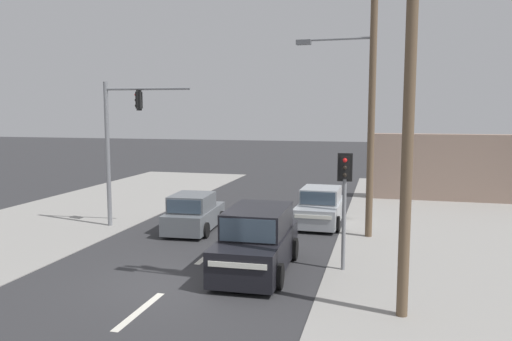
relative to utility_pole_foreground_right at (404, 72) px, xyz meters
name	(u,v)px	position (x,y,z in m)	size (l,w,h in m)	color
ground_plane	(173,283)	(-5.99, 0.76, -5.65)	(140.00, 140.00, 0.00)	#303033
lane_dash_near	(140,311)	(-5.99, -1.24, -5.65)	(0.20, 2.40, 0.01)	silver
lane_dash_mid	(210,254)	(-5.99, 3.76, -5.65)	(0.20, 2.40, 0.01)	silver
lane_dash_far	(248,222)	(-5.99, 8.76, -5.65)	(0.20, 2.40, 0.01)	silver
kerb_right_verge	(508,287)	(3.01, 2.76, -5.64)	(10.00, 44.00, 0.02)	gray
kerb_left_verge	(17,232)	(-14.49, 4.76, -5.64)	(8.00, 40.00, 0.02)	gray
utility_pole_foreground_right	(404,72)	(0.00, 0.00, 0.00)	(3.78, 0.48, 10.56)	brown
utility_pole_midground_right	(369,90)	(-0.99, 7.50, -0.08)	(3.78, 0.36, 10.40)	brown
traffic_signal_mast	(119,135)	(-10.93, 6.76, -1.82)	(3.69, 0.44, 6.00)	slate
pedestal_signal_right_kerb	(344,191)	(-1.48, 3.13, -3.23)	(0.44, 0.29, 3.56)	slate
shopfront_wall_far	(488,168)	(5.01, 16.76, -3.85)	(12.00, 1.00, 3.60)	gray
hatchback_crossing_left	(194,214)	(-7.72, 6.78, -4.95)	(1.94, 3.72, 1.53)	slate
suv_kerbside_parked	(257,242)	(-4.01, 2.49, -4.77)	(2.15, 4.58, 1.90)	black
sedan_oncoming_near	(321,207)	(-2.93, 9.37, -4.95)	(1.96, 4.27, 1.56)	#A3A8AD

